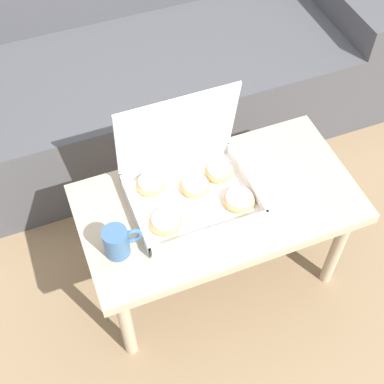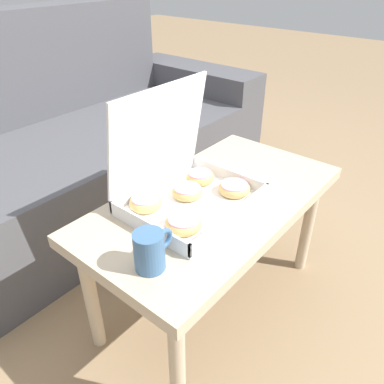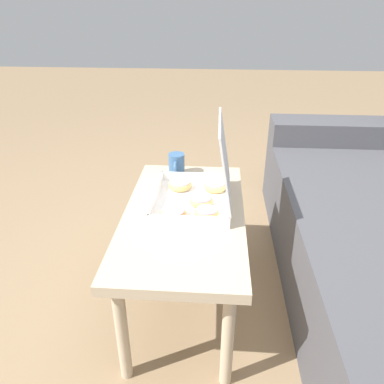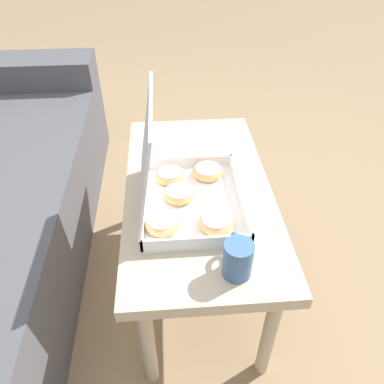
# 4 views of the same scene
# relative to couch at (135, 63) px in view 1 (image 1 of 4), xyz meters

# --- Properties ---
(ground_plane) EXTENTS (12.00, 12.00, 0.00)m
(ground_plane) POSITION_rel_couch_xyz_m (0.00, -0.84, -0.31)
(ground_plane) COLOR #937756
(couch) EXTENTS (2.22, 0.87, 0.94)m
(couch) POSITION_rel_couch_xyz_m (0.00, 0.00, 0.00)
(couch) COLOR #4C4C51
(couch) RESTS_ON ground_plane
(coffee_table) EXTENTS (0.91, 0.48, 0.47)m
(coffee_table) POSITION_rel_couch_xyz_m (0.00, -0.95, 0.11)
(coffee_table) COLOR #C6B293
(coffee_table) RESTS_ON ground_plane
(pastry_box) EXTENTS (0.39, 0.32, 0.36)m
(pastry_box) POSITION_rel_couch_xyz_m (-0.08, -0.89, 0.23)
(pastry_box) COLOR white
(pastry_box) RESTS_ON coffee_table
(coffee_mug) EXTENTS (0.12, 0.08, 0.10)m
(coffee_mug) POSITION_rel_couch_xyz_m (-0.35, -1.02, 0.22)
(coffee_mug) COLOR #3D6693
(coffee_mug) RESTS_ON coffee_table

